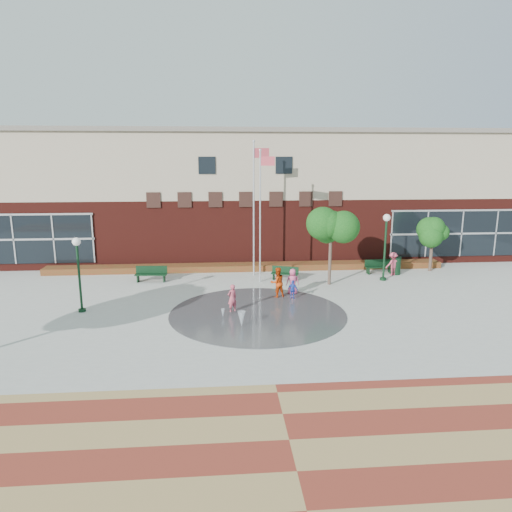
{
  "coord_description": "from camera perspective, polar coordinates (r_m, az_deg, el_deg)",
  "views": [
    {
      "loc": [
        -1.72,
        -17.6,
        7.3
      ],
      "look_at": [
        0.0,
        4.0,
        2.6
      ],
      "focal_mm": 32.0,
      "sensor_mm": 36.0,
      "label": 1
    }
  ],
  "objects": [
    {
      "name": "ground",
      "position": [
        19.13,
        0.97,
        -10.2
      ],
      "size": [
        120.0,
        120.0,
        0.0
      ],
      "primitive_type": "plane",
      "color": "#666056",
      "rests_on": "ground"
    },
    {
      "name": "plaza_concrete",
      "position": [
        22.86,
        0.0,
        -6.37
      ],
      "size": [
        46.0,
        18.0,
        0.01
      ],
      "primitive_type": "cube",
      "color": "#A8A8A0",
      "rests_on": "ground"
    },
    {
      "name": "paver_band",
      "position": [
        12.98,
        4.16,
        -21.99
      ],
      "size": [
        46.0,
        6.0,
        0.01
      ],
      "primitive_type": "cube",
      "color": "maroon",
      "rests_on": "ground"
    },
    {
      "name": "splash_pad",
      "position": [
        21.92,
        0.21,
        -7.2
      ],
      "size": [
        8.4,
        8.4,
        0.01
      ],
      "primitive_type": "cylinder",
      "color": "#383A3D",
      "rests_on": "ground"
    },
    {
      "name": "library_building",
      "position": [
        35.22,
        -1.76,
        7.91
      ],
      "size": [
        44.4,
        10.4,
        9.2
      ],
      "color": "#4A1510",
      "rests_on": "ground"
    },
    {
      "name": "flower_bed",
      "position": [
        30.15,
        -1.15,
        -1.78
      ],
      "size": [
        26.0,
        1.2,
        0.4
      ],
      "primitive_type": "cube",
      "color": "maroon",
      "rests_on": "ground"
    },
    {
      "name": "flagpole_left",
      "position": [
        26.47,
        0.61,
        5.79
      ],
      "size": [
        0.87,
        0.35,
        7.77
      ],
      "rotation": [
        0.0,
        0.0,
        -0.32
      ],
      "color": "silver",
      "rests_on": "ground"
    },
    {
      "name": "flagpole_right",
      "position": [
        28.06,
        -0.19,
        6.81
      ],
      "size": [
        1.02,
        0.18,
        8.32
      ],
      "rotation": [
        0.0,
        0.0,
        0.09
      ],
      "color": "silver",
      "rests_on": "ground"
    },
    {
      "name": "lamp_left",
      "position": [
        23.1,
        -21.31,
        -1.21
      ],
      "size": [
        0.39,
        0.39,
        3.64
      ],
      "color": "black",
      "rests_on": "ground"
    },
    {
      "name": "lamp_right",
      "position": [
        28.17,
        15.87,
        1.97
      ],
      "size": [
        0.43,
        0.43,
        4.04
      ],
      "color": "black",
      "rests_on": "ground"
    },
    {
      "name": "bench_left",
      "position": [
        27.97,
        -12.97,
        -2.57
      ],
      "size": [
        1.9,
        0.63,
        0.94
      ],
      "rotation": [
        0.0,
        0.0,
        -0.06
      ],
      "color": "black",
      "rests_on": "ground"
    },
    {
      "name": "bench_mid",
      "position": [
        27.7,
        3.61,
        -2.5
      ],
      "size": [
        1.69,
        0.97,
        0.82
      ],
      "rotation": [
        0.0,
        0.0,
        -0.34
      ],
      "color": "black",
      "rests_on": "ground"
    },
    {
      "name": "bench_right",
      "position": [
        30.23,
        15.1,
        -1.61
      ],
      "size": [
        1.81,
        0.63,
        0.89
      ],
      "rotation": [
        0.0,
        0.0,
        0.08
      ],
      "color": "black",
      "rests_on": "ground"
    },
    {
      "name": "trash_can",
      "position": [
        30.24,
        17.02,
        -1.14
      ],
      "size": [
        0.7,
        0.7,
        1.15
      ],
      "color": "black",
      "rests_on": "ground"
    },
    {
      "name": "tree_mid",
      "position": [
        26.4,
        9.36,
        3.21
      ],
      "size": [
        2.63,
        2.63,
        4.44
      ],
      "color": "#402F27",
      "rests_on": "ground"
    },
    {
      "name": "tree_small_right",
      "position": [
        31.47,
        21.25,
        2.94
      ],
      "size": [
        2.14,
        2.14,
        3.65
      ],
      "color": "#402F27",
      "rests_on": "ground"
    },
    {
      "name": "water_jet_a",
      "position": [
        20.27,
        -1.81,
        -8.88
      ],
      "size": [
        0.35,
        0.35,
        0.68
      ],
      "primitive_type": "cone",
      "rotation": [
        3.14,
        0.0,
        0.0
      ],
      "color": "white",
      "rests_on": "ground"
    },
    {
      "name": "water_jet_b",
      "position": [
        21.43,
        -4.15,
        -7.71
      ],
      "size": [
        0.18,
        0.18,
        0.4
      ],
      "primitive_type": "cone",
      "rotation": [
        3.14,
        0.0,
        0.0
      ],
      "color": "white",
      "rests_on": "ground"
    },
    {
      "name": "child_splash",
      "position": [
        21.96,
        -2.99,
        -5.3
      ],
      "size": [
        0.6,
        0.55,
        1.38
      ],
      "primitive_type": "imported",
      "rotation": [
        0.0,
        0.0,
        3.72
      ],
      "color": "#C1475A",
      "rests_on": "ground"
    },
    {
      "name": "adult_red",
      "position": [
        24.18,
        2.69,
        -3.33
      ],
      "size": [
        0.95,
        0.84,
        1.63
      ],
      "primitive_type": "imported",
      "rotation": [
        0.0,
        0.0,
        3.47
      ],
      "color": "#BE380A",
      "rests_on": "ground"
    },
    {
      "name": "adult_pink",
      "position": [
        24.81,
        4.6,
        -3.2
      ],
      "size": [
        0.73,
        0.51,
        1.42
      ],
      "primitive_type": "imported",
      "rotation": [
        0.0,
        0.0,
        3.06
      ],
      "color": "#D64C78",
      "rests_on": "ground"
    },
    {
      "name": "child_blue",
      "position": [
        24.0,
        4.63,
        -4.23
      ],
      "size": [
        0.63,
        0.55,
        1.02
      ],
      "primitive_type": "imported",
      "rotation": [
        0.0,
        0.0,
        2.52
      ],
      "color": "#2545B9",
      "rests_on": "ground"
    },
    {
      "name": "person_bench",
      "position": [
        29.9,
        16.74,
        -0.96
      ],
      "size": [
        1.06,
        0.76,
        1.48
      ],
      "primitive_type": "imported",
      "rotation": [
        0.0,
        0.0,
        3.38
      ],
      "color": "#E34E6B",
      "rests_on": "ground"
    }
  ]
}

